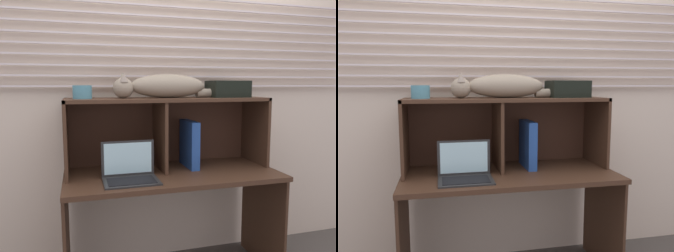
{
  "view_description": "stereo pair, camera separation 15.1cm",
  "coord_description": "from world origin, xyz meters",
  "views": [
    {
      "loc": [
        -0.58,
        -1.76,
        1.3
      ],
      "look_at": [
        0.0,
        0.31,
        1.02
      ],
      "focal_mm": 34.6,
      "sensor_mm": 36.0,
      "label": 1
    },
    {
      "loc": [
        -0.44,
        -1.8,
        1.3
      ],
      "look_at": [
        0.0,
        0.31,
        1.02
      ],
      "focal_mm": 34.6,
      "sensor_mm": 36.0,
      "label": 2
    }
  ],
  "objects": [
    {
      "name": "back_panel_with_blinds",
      "position": [
        0.0,
        0.55,
        1.26
      ],
      "size": [
        4.4,
        0.08,
        2.5
      ],
      "color": "beige",
      "rests_on": "ground"
    },
    {
      "name": "hutch_shelf_unit",
      "position": [
        -0.01,
        0.35,
        1.07
      ],
      "size": [
        1.33,
        0.38,
        0.48
      ],
      "color": "#41291B",
      "rests_on": "desk"
    },
    {
      "name": "binder_upright",
      "position": [
        0.15,
        0.31,
        0.9
      ],
      "size": [
        0.06,
        0.27,
        0.32
      ],
      "primitive_type": "cube",
      "color": "#224893",
      "rests_on": "desk"
    },
    {
      "name": "small_basket",
      "position": [
        -0.55,
        0.31,
        1.26
      ],
      "size": [
        0.12,
        0.12,
        0.08
      ],
      "primitive_type": "cylinder",
      "color": "teal",
      "rests_on": "hutch_shelf_unit"
    },
    {
      "name": "desk",
      "position": [
        0.0,
        0.2,
        0.59
      ],
      "size": [
        1.37,
        0.62,
        0.74
      ],
      "color": "#41291B",
      "rests_on": "ground"
    },
    {
      "name": "cat",
      "position": [
        -0.02,
        0.31,
        1.29
      ],
      "size": [
        0.89,
        0.17,
        0.16
      ],
      "color": "gray",
      "rests_on": "hutch_shelf_unit"
    },
    {
      "name": "book_stack",
      "position": [
        -0.24,
        0.31,
        0.77
      ],
      "size": [
        0.16,
        0.25,
        0.07
      ],
      "color": "#404973",
      "rests_on": "desk"
    },
    {
      "name": "laptop",
      "position": [
        -0.29,
        0.1,
        0.78
      ],
      "size": [
        0.32,
        0.23,
        0.23
      ],
      "color": "#272727",
      "rests_on": "desk"
    },
    {
      "name": "storage_box",
      "position": [
        0.43,
        0.31,
        1.27
      ],
      "size": [
        0.27,
        0.2,
        0.11
      ],
      "primitive_type": "cube",
      "color": "black",
      "rests_on": "hutch_shelf_unit"
    }
  ]
}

